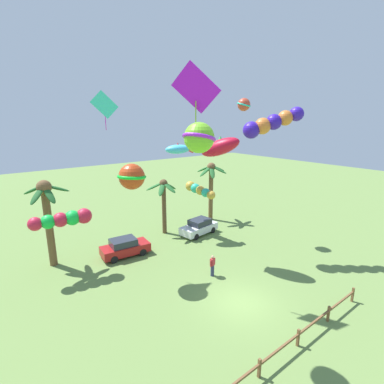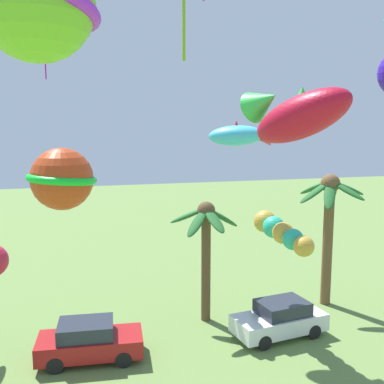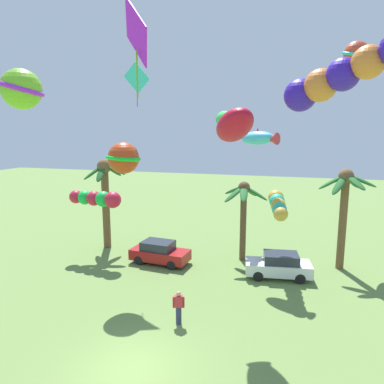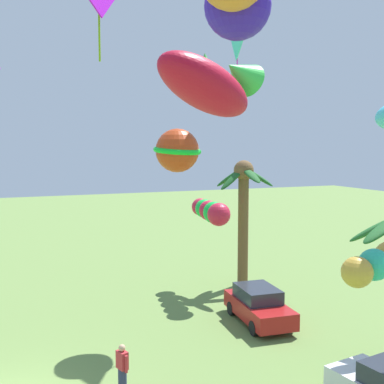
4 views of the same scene
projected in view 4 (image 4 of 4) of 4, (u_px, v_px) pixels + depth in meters
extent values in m
cylinder|color=brown|center=(243.00, 228.00, 25.33)|extent=(0.56, 0.56, 6.23)
ellipsoid|color=#1E5623|center=(251.00, 175.00, 24.26)|extent=(1.81, 0.56, 0.89)
ellipsoid|color=#1E5623|center=(258.00, 177.00, 25.08)|extent=(1.09, 1.75, 1.18)
ellipsoid|color=#1E5623|center=(248.00, 174.00, 25.83)|extent=(1.62, 1.63, 0.93)
ellipsoid|color=#1E5623|center=(230.00, 177.00, 25.39)|extent=(1.56, 1.49, 1.23)
ellipsoid|color=#1E5623|center=(233.00, 179.00, 24.67)|extent=(0.83, 1.68, 1.28)
sphere|color=brown|center=(244.00, 170.00, 25.04)|extent=(1.06, 1.06, 1.06)
ellipsoid|color=#236028|center=(374.00, 229.00, 16.02)|extent=(1.54, 1.54, 1.16)
ellipsoid|color=#236028|center=(382.00, 230.00, 15.30)|extent=(0.74, 1.80, 0.96)
cylinder|color=black|center=(380.00, 383.00, 14.39)|extent=(0.62, 0.26, 0.60)
cube|color=#A51919|center=(259.00, 309.00, 20.11)|extent=(4.04, 2.04, 0.70)
cube|color=#282D38|center=(258.00, 293.00, 20.19)|extent=(2.15, 1.67, 0.56)
cylinder|color=black|center=(289.00, 324.00, 19.21)|extent=(0.61, 0.23, 0.60)
cylinder|color=black|center=(254.00, 328.00, 18.76)|extent=(0.61, 0.23, 0.60)
cylinder|color=black|center=(263.00, 305.00, 21.51)|extent=(0.61, 0.23, 0.60)
cylinder|color=black|center=(231.00, 308.00, 21.06)|extent=(0.61, 0.23, 0.60)
cylinder|color=#2D3351|center=(122.00, 382.00, 14.23)|extent=(0.26, 0.26, 0.84)
cube|color=#B72D33|center=(122.00, 360.00, 14.16)|extent=(0.43, 0.33, 0.54)
sphere|color=tan|center=(122.00, 348.00, 14.13)|extent=(0.21, 0.21, 0.21)
cylinder|color=#B72D33|center=(118.00, 359.00, 14.35)|extent=(0.09, 0.09, 0.52)
cylinder|color=#B72D33|center=(126.00, 364.00, 13.99)|extent=(0.09, 0.09, 0.52)
ellipsoid|color=red|center=(205.00, 86.00, 12.12)|extent=(2.75, 3.67, 2.13)
cone|color=#37DE4B|center=(240.00, 73.00, 13.07)|extent=(1.41, 1.56, 1.27)
cone|color=#37DE4B|center=(205.00, 66.00, 12.07)|extent=(0.82, 0.82, 0.64)
cube|color=#3FE8BE|center=(237.00, 38.00, 19.84)|extent=(1.90, 0.40, 1.93)
cylinder|color=#CD0CA8|center=(237.00, 65.00, 19.94)|extent=(0.04, 0.04, 1.26)
sphere|color=#3418B3|center=(238.00, 6.00, 9.25)|extent=(1.32, 1.32, 1.32)
cylinder|color=#7AB214|center=(99.00, 30.00, 14.72)|extent=(0.06, 0.06, 1.93)
sphere|color=#BF3C16|center=(177.00, 151.00, 18.83)|extent=(1.74, 1.74, 1.74)
torus|color=#14D42E|center=(177.00, 151.00, 18.83)|extent=(2.52, 2.51, 0.37)
sphere|color=red|center=(219.00, 214.00, 22.53)|extent=(1.12, 1.12, 1.12)
sphere|color=green|center=(214.00, 212.00, 23.29)|extent=(1.07, 1.07, 1.07)
sphere|color=red|center=(209.00, 210.00, 24.04)|extent=(1.03, 1.03, 1.03)
sphere|color=green|center=(205.00, 209.00, 24.79)|extent=(0.98, 0.98, 0.98)
sphere|color=red|center=(200.00, 207.00, 25.55)|extent=(0.94, 0.94, 0.94)
sphere|color=#28BB95|center=(374.00, 265.00, 12.20)|extent=(0.83, 0.83, 0.83)
sphere|color=gold|center=(357.00, 272.00, 11.87)|extent=(0.79, 0.79, 0.79)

